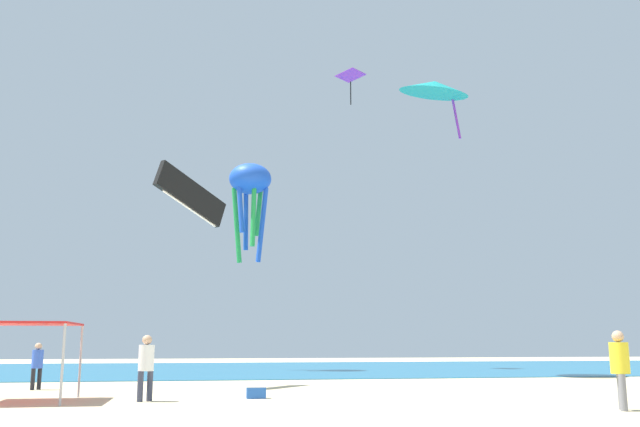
{
  "coord_description": "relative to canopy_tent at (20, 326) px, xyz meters",
  "views": [
    {
      "loc": [
        -3.73,
        -15.6,
        1.63
      ],
      "look_at": [
        0.93,
        10.41,
        6.59
      ],
      "focal_mm": 38.49,
      "sensor_mm": 36.0,
      "label": 1
    }
  ],
  "objects": [
    {
      "name": "canopy_tent",
      "position": [
        0.0,
        0.0,
        0.0
      ],
      "size": [
        2.99,
        2.94,
        2.17
      ],
      "color": "#B2B2B7",
      "rests_on": "ground"
    },
    {
      "name": "kite_octopus_blue",
      "position": [
        7.81,
        19.7,
        8.94
      ],
      "size": [
        3.59,
        3.59,
        6.0
      ],
      "rotation": [
        0.0,
        0.0,
        3.88
      ],
      "color": "blue"
    },
    {
      "name": "person_central",
      "position": [
        15.1,
        -5.09,
        -0.95
      ],
      "size": [
        0.45,
        0.47,
        1.91
      ],
      "rotation": [
        0.0,
        0.0,
        4.24
      ],
      "color": "slate",
      "rests_on": "ground"
    },
    {
      "name": "cooler_box",
      "position": [
        6.67,
        0.1,
        -1.89
      ],
      "size": [
        0.57,
        0.37,
        0.35
      ],
      "color": "blue",
      "rests_on": "ground"
    },
    {
      "name": "kite_delta_teal",
      "position": [
        16.79,
        11.86,
        12.71
      ],
      "size": [
        4.89,
        4.91,
        3.3
      ],
      "rotation": [
        0.0,
        0.0,
        3.6
      ],
      "color": "teal"
    },
    {
      "name": "person_near_tent",
      "position": [
        3.52,
        -0.41,
        -0.99
      ],
      "size": [
        0.43,
        0.43,
        1.82
      ],
      "rotation": [
        0.0,
        0.0,
        3.86
      ],
      "color": "#33384C",
      "rests_on": "ground"
    },
    {
      "name": "ocean_strip",
      "position": [
        8.59,
        22.36,
        -2.05
      ],
      "size": [
        110.0,
        25.23,
        0.03
      ],
      "primitive_type": "cube",
      "color": "#1E6B93",
      "rests_on": "ground"
    },
    {
      "name": "kite_parafoil_black",
      "position": [
        4.52,
        5.76,
        5.14
      ],
      "size": [
        2.8,
        2.6,
        2.17
      ],
      "rotation": [
        0.0,
        0.0,
        0.74
      ],
      "color": "black"
    },
    {
      "name": "kite_diamond_purple",
      "position": [
        14.53,
        21.7,
        17.03
      ],
      "size": [
        2.15,
        2.15,
        2.19
      ],
      "rotation": [
        0.0,
        0.0,
        0.69
      ],
      "color": "purple"
    },
    {
      "name": "person_leftmost",
      "position": [
        -0.54,
        5.1,
        -1.13
      ],
      "size": [
        0.38,
        0.38,
        1.6
      ],
      "rotation": [
        0.0,
        0.0,
        4.1
      ],
      "color": "black",
      "rests_on": "ground"
    },
    {
      "name": "ground",
      "position": [
        8.59,
        -5.06,
        -2.12
      ],
      "size": [
        110.0,
        110.0,
        0.1
      ],
      "primitive_type": "cube",
      "color": "beige"
    }
  ]
}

